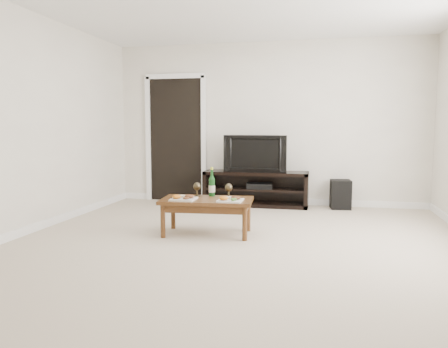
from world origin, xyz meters
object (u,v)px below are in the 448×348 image
television (256,153)px  coffee_table (207,217)px  subwoofer (340,194)px  media_console (256,189)px

television → coffee_table: 2.08m
subwoofer → coffee_table: (-1.60, -2.00, -0.01)m
coffee_table → television: bearing=81.5°
media_console → television: television is taller
media_console → subwoofer: size_ratio=3.70×
media_console → television: (-0.00, 0.00, 0.56)m
television → subwoofer: bearing=5.7°
coffee_table → media_console: bearing=81.5°
media_console → coffee_table: media_console is taller
media_console → television: size_ratio=1.65×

